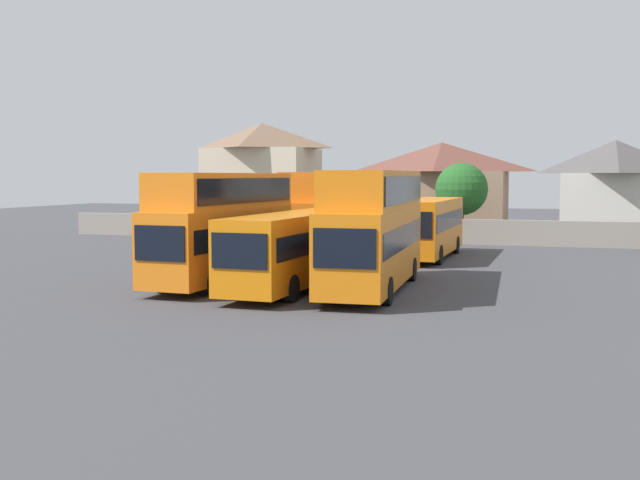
{
  "coord_description": "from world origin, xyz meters",
  "views": [
    {
      "loc": [
        11.26,
        -32.15,
        4.92
      ],
      "look_at": [
        0.0,
        3.0,
        1.87
      ],
      "focal_mm": 43.88,
      "sensor_mm": 36.0,
      "label": 1
    }
  ],
  "objects_px": {
    "house_terrace_left": "(262,176)",
    "house_terrace_centre": "(441,188)",
    "bus_1": "(223,222)",
    "bus_3": "(374,224)",
    "bus_4": "(324,209)",
    "house_terrace_right": "(615,189)",
    "bus_2": "(297,245)",
    "bus_5": "(376,225)",
    "bus_6": "(429,225)",
    "tree_left_of_lot": "(461,189)"
  },
  "relations": [
    {
      "from": "bus_4",
      "to": "tree_left_of_lot",
      "type": "xyz_separation_m",
      "value": [
        6.74,
        12.75,
        1.01
      ]
    },
    {
      "from": "bus_1",
      "to": "bus_3",
      "type": "bearing_deg",
      "value": 91.31
    },
    {
      "from": "bus_4",
      "to": "house_terrace_right",
      "type": "xyz_separation_m",
      "value": [
        17.73,
        18.05,
        1.03
      ]
    },
    {
      "from": "bus_6",
      "to": "tree_left_of_lot",
      "type": "xyz_separation_m",
      "value": [
        0.21,
        12.75,
        1.88
      ]
    },
    {
      "from": "bus_1",
      "to": "house_terrace_right",
      "type": "relative_size",
      "value": 1.3
    },
    {
      "from": "bus_3",
      "to": "house_terrace_right",
      "type": "relative_size",
      "value": 1.4
    },
    {
      "from": "bus_5",
      "to": "house_terrace_left",
      "type": "relative_size",
      "value": 1.06
    },
    {
      "from": "house_terrace_left",
      "to": "house_terrace_centre",
      "type": "height_order",
      "value": "house_terrace_left"
    },
    {
      "from": "house_terrace_left",
      "to": "tree_left_of_lot",
      "type": "distance_m",
      "value": 20.16
    },
    {
      "from": "house_terrace_centre",
      "to": "house_terrace_left",
      "type": "bearing_deg",
      "value": 178.44
    },
    {
      "from": "house_terrace_left",
      "to": "bus_3",
      "type": "bearing_deg",
      "value": -60.93
    },
    {
      "from": "bus_1",
      "to": "tree_left_of_lot",
      "type": "height_order",
      "value": "tree_left_of_lot"
    },
    {
      "from": "house_terrace_left",
      "to": "house_terrace_centre",
      "type": "distance_m",
      "value": 16.34
    },
    {
      "from": "bus_1",
      "to": "house_terrace_left",
      "type": "relative_size",
      "value": 1.13
    },
    {
      "from": "bus_2",
      "to": "house_terrace_centre",
      "type": "distance_m",
      "value": 33.68
    },
    {
      "from": "bus_1",
      "to": "bus_2",
      "type": "distance_m",
      "value": 3.9
    },
    {
      "from": "bus_5",
      "to": "house_terrace_centre",
      "type": "bearing_deg",
      "value": 176.43
    },
    {
      "from": "bus_2",
      "to": "house_terrace_left",
      "type": "height_order",
      "value": "house_terrace_left"
    },
    {
      "from": "bus_1",
      "to": "bus_6",
      "type": "xyz_separation_m",
      "value": [
        7.06,
        13.68,
        -0.83
      ]
    },
    {
      "from": "house_terrace_centre",
      "to": "house_terrace_right",
      "type": "distance_m",
      "value": 13.59
    },
    {
      "from": "bus_5",
      "to": "house_terrace_centre",
      "type": "distance_m",
      "value": 19.46
    },
    {
      "from": "bus_3",
      "to": "bus_4",
      "type": "xyz_separation_m",
      "value": [
        -6.56,
        13.75,
        -0.01
      ]
    },
    {
      "from": "bus_1",
      "to": "house_terrace_left",
      "type": "xyz_separation_m",
      "value": [
        -11.59,
        33.51,
        2.07
      ]
    },
    {
      "from": "bus_6",
      "to": "bus_3",
      "type": "bearing_deg",
      "value": 0.26
    },
    {
      "from": "bus_6",
      "to": "bus_2",
      "type": "bearing_deg",
      "value": -12.91
    },
    {
      "from": "bus_1",
      "to": "house_terrace_centre",
      "type": "height_order",
      "value": "house_terrace_centre"
    },
    {
      "from": "bus_1",
      "to": "house_terrace_right",
      "type": "height_order",
      "value": "house_terrace_right"
    },
    {
      "from": "house_terrace_centre",
      "to": "house_terrace_right",
      "type": "relative_size",
      "value": 1.33
    },
    {
      "from": "bus_2",
      "to": "house_terrace_right",
      "type": "bearing_deg",
      "value": 157.43
    },
    {
      "from": "house_terrace_left",
      "to": "tree_left_of_lot",
      "type": "xyz_separation_m",
      "value": [
        18.85,
        -7.07,
        -1.02
      ]
    },
    {
      "from": "bus_2",
      "to": "bus_3",
      "type": "distance_m",
      "value": 3.5
    },
    {
      "from": "bus_5",
      "to": "bus_6",
      "type": "distance_m",
      "value": 3.22
    },
    {
      "from": "bus_5",
      "to": "house_terrace_centre",
      "type": "xyz_separation_m",
      "value": [
        0.88,
        19.34,
        2.02
      ]
    },
    {
      "from": "bus_2",
      "to": "tree_left_of_lot",
      "type": "xyz_separation_m",
      "value": [
        3.51,
        26.97,
        2.0
      ]
    },
    {
      "from": "house_terrace_left",
      "to": "house_terrace_centre",
      "type": "bearing_deg",
      "value": -1.56
    },
    {
      "from": "bus_2",
      "to": "house_terrace_centre",
      "type": "bearing_deg",
      "value": 179.96
    },
    {
      "from": "bus_1",
      "to": "bus_6",
      "type": "relative_size",
      "value": 1.01
    },
    {
      "from": "bus_4",
      "to": "house_terrace_right",
      "type": "height_order",
      "value": "house_terrace_right"
    },
    {
      "from": "bus_1",
      "to": "bus_3",
      "type": "relative_size",
      "value": 0.93
    },
    {
      "from": "bus_2",
      "to": "bus_3",
      "type": "bearing_deg",
      "value": 99.71
    },
    {
      "from": "house_terrace_centre",
      "to": "house_terrace_right",
      "type": "height_order",
      "value": "house_terrace_centre"
    },
    {
      "from": "house_terrace_centre",
      "to": "tree_left_of_lot",
      "type": "bearing_deg",
      "value": -68.97
    },
    {
      "from": "bus_3",
      "to": "tree_left_of_lot",
      "type": "height_order",
      "value": "tree_left_of_lot"
    },
    {
      "from": "bus_2",
      "to": "bus_1",
      "type": "bearing_deg",
      "value": -96.52
    },
    {
      "from": "bus_2",
      "to": "bus_4",
      "type": "distance_m",
      "value": 14.62
    },
    {
      "from": "bus_6",
      "to": "bus_4",
      "type": "bearing_deg",
      "value": -89.87
    },
    {
      "from": "bus_4",
      "to": "house_terrace_right",
      "type": "distance_m",
      "value": 25.32
    },
    {
      "from": "bus_2",
      "to": "bus_3",
      "type": "relative_size",
      "value": 1.01
    },
    {
      "from": "bus_3",
      "to": "tree_left_of_lot",
      "type": "bearing_deg",
      "value": 176.08
    },
    {
      "from": "bus_6",
      "to": "house_terrace_centre",
      "type": "height_order",
      "value": "house_terrace_centre"
    }
  ]
}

